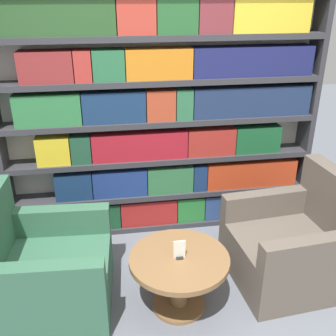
# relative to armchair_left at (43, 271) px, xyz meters

# --- Properties ---
(ground_plane) EXTENTS (14.00, 14.00, 0.00)m
(ground_plane) POSITION_rel_armchair_left_xyz_m (1.02, -0.41, -0.30)
(ground_plane) COLOR slate
(bookshelf) EXTENTS (2.89, 0.30, 2.18)m
(bookshelf) POSITION_rel_armchair_left_xyz_m (1.06, 0.99, 0.79)
(bookshelf) COLOR silver
(bookshelf) RESTS_ON ground_plane
(armchair_left) EXTENTS (0.93, 0.88, 0.90)m
(armchair_left) POSITION_rel_armchair_left_xyz_m (0.00, 0.00, 0.00)
(armchair_left) COLOR #336047
(armchair_left) RESTS_ON ground_plane
(armchair_right) EXTENTS (0.94, 0.90, 0.90)m
(armchair_right) POSITION_rel_armchair_left_xyz_m (1.97, 0.00, 0.00)
(armchair_right) COLOR brown
(armchair_right) RESTS_ON ground_plane
(coffee_table) EXTENTS (0.72, 0.72, 0.45)m
(coffee_table) POSITION_rel_armchair_left_xyz_m (0.98, -0.20, 0.02)
(coffee_table) COLOR brown
(coffee_table) RESTS_ON ground_plane
(table_sign) EXTENTS (0.09, 0.06, 0.14)m
(table_sign) POSITION_rel_armchair_left_xyz_m (0.98, -0.20, 0.21)
(table_sign) COLOR black
(table_sign) RESTS_ON coffee_table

